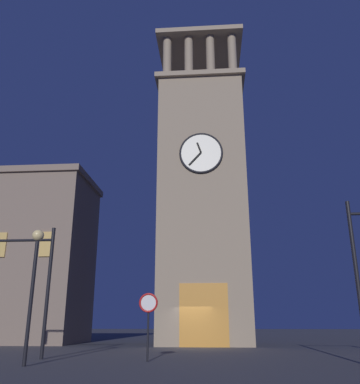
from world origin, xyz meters
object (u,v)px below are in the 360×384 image
object	(u,v)px
street_lamp	(35,268)
no_horn_sign	(148,308)
clocktower	(203,201)
traffic_signal_near	(17,269)

from	to	relation	value
street_lamp	no_horn_sign	distance (m)	4.77
street_lamp	no_horn_sign	xyz separation A→B (m)	(-4.02, -2.16, -1.38)
clocktower	traffic_signal_near	distance (m)	16.98
clocktower	street_lamp	distance (m)	18.73
traffic_signal_near	street_lamp	xyz separation A→B (m)	(-2.13, 2.99, -0.35)
no_horn_sign	clocktower	bearing A→B (deg)	-98.28
traffic_signal_near	street_lamp	world-z (taller)	traffic_signal_near
clocktower	no_horn_sign	bearing A→B (deg)	81.72
street_lamp	traffic_signal_near	bearing A→B (deg)	-54.53
traffic_signal_near	no_horn_sign	size ratio (longest dim) A/B	2.14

